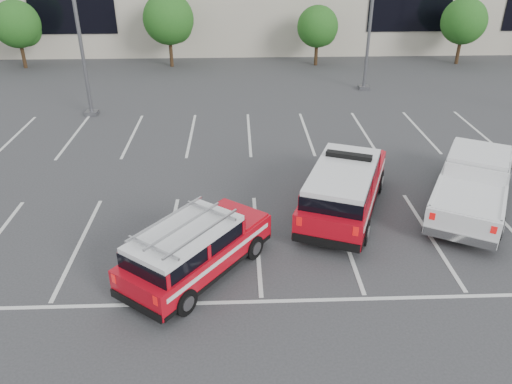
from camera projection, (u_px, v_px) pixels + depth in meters
ground at (257, 240)px, 15.31m from camera, size 120.00×120.00×0.00m
stall_markings at (252, 176)px, 19.28m from camera, size 23.00×15.00×0.01m
tree_left at (19, 26)px, 32.97m from camera, size 3.07×3.07×4.42m
tree_mid_left at (170, 21)px, 33.18m from camera, size 3.37×3.37×4.85m
tree_mid_right at (319, 28)px, 33.78m from camera, size 2.77×2.77×3.99m
tree_right at (465, 23)px, 34.00m from camera, size 3.07×3.07×4.42m
light_pole_left at (75, 8)px, 23.20m from camera, size 0.90×0.60×10.24m
fire_chief_suv at (344, 191)px, 16.46m from camera, size 3.94×5.94×1.97m
white_pickup at (472, 187)px, 16.86m from camera, size 4.76×6.31×1.86m
ladder_suv at (195, 253)px, 13.49m from camera, size 4.18×4.69×1.79m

